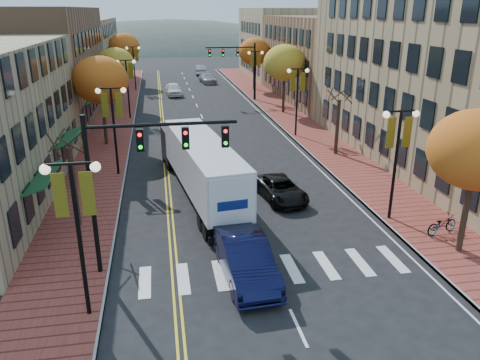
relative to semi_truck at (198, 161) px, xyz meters
name	(u,v)px	position (x,y,z in m)	size (l,w,h in m)	color
ground	(284,296)	(2.33, -11.56, -2.17)	(200.00, 200.00, 0.00)	black
sidewalk_left	(114,122)	(-6.67, 20.94, -2.09)	(4.00, 85.00, 0.15)	brown
sidewalk_right	(287,115)	(11.33, 20.94, -2.09)	(4.00, 85.00, 0.15)	brown
building_left_mid	(31,65)	(-14.67, 24.44, 3.33)	(12.00, 24.00, 11.00)	brown
building_left_far	(72,52)	(-14.67, 49.44, 2.58)	(12.00, 26.00, 9.50)	#9E8966
building_right_near	(477,58)	(20.83, 4.44, 5.33)	(15.00, 28.00, 15.00)	#997F5B
building_right_mid	(341,58)	(20.83, 30.44, 2.83)	(15.00, 24.00, 10.00)	brown
building_right_far	(293,43)	(20.83, 52.44, 3.33)	(15.00, 20.00, 11.00)	#9E8966
tree_left_a	(74,187)	(-6.67, -3.56, 0.08)	(0.28, 0.28, 4.20)	#382619
tree_left_b	(100,80)	(-6.67, 12.44, 3.28)	(4.48, 4.48, 7.21)	#382619
tree_left_c	(115,64)	(-6.67, 28.44, 2.89)	(4.16, 4.16, 6.69)	#382619
tree_left_d	(124,47)	(-6.67, 46.44, 3.43)	(4.61, 4.61, 7.42)	#382619
tree_right_a	(477,150)	(11.33, -9.56, 2.89)	(4.16, 4.16, 6.69)	#382619
tree_right_b	(337,127)	(11.33, 6.44, 0.08)	(0.28, 0.28, 4.20)	#382619
tree_right_c	(285,63)	(11.33, 22.44, 3.28)	(4.48, 4.48, 7.21)	#382619
tree_right_d	(254,52)	(11.33, 38.44, 3.12)	(4.35, 4.35, 7.00)	#382619
lamp_left_a	(76,211)	(-5.17, -11.56, 2.12)	(1.96, 0.36, 6.05)	black
lamp_left_b	(113,114)	(-5.17, 4.44, 2.12)	(1.96, 0.36, 6.05)	black
lamp_left_c	(127,77)	(-5.17, 22.44, 2.12)	(1.96, 0.36, 6.05)	black
lamp_left_d	(134,60)	(-5.17, 40.44, 2.12)	(1.96, 0.36, 6.05)	black
lamp_right_a	(398,144)	(9.83, -5.56, 2.12)	(1.96, 0.36, 6.05)	black
lamp_right_b	(297,89)	(9.83, 12.44, 2.12)	(1.96, 0.36, 6.05)	black
lamp_right_c	(255,66)	(9.83, 30.44, 2.12)	(1.96, 0.36, 6.05)	black
traffic_mast_near	(137,164)	(-3.15, -8.56, 2.75)	(6.10, 0.35, 7.00)	black
traffic_mast_far	(239,61)	(7.80, 30.44, 2.75)	(6.10, 0.34, 7.00)	black
semi_truck	(198,161)	(0.00, 0.00, 0.00)	(4.29, 15.03, 3.71)	black
navy_sedan	(246,259)	(1.07, -9.91, -1.28)	(1.89, 5.42, 1.79)	black
black_suv	(281,189)	(4.76, -1.65, -1.52)	(2.16, 4.69, 1.30)	black
car_far_white	(173,89)	(-0.09, 36.00, -1.35)	(1.93, 4.81, 1.64)	white
car_far_silver	(208,78)	(5.58, 46.38, -1.43)	(2.08, 5.13, 1.49)	#9A99A1
car_far_oncoming	(201,70)	(5.51, 56.50, -1.35)	(1.73, 4.96, 1.64)	#A7A7AF
bicycle	(442,224)	(11.52, -7.76, -1.51)	(0.67, 1.92, 1.01)	gray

